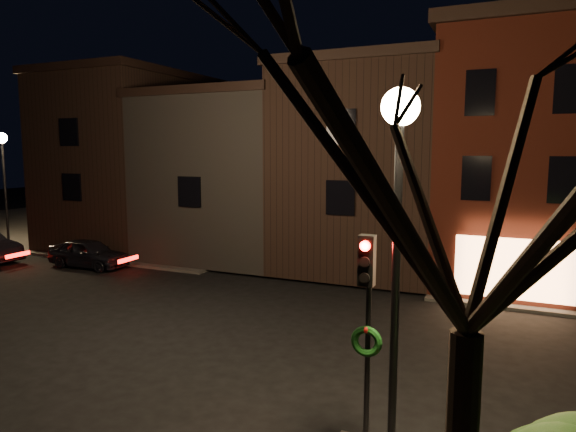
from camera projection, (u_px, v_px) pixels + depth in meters
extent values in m
plane|color=black|center=(243.00, 324.00, 16.71)|extent=(120.00, 120.00, 0.00)
cube|color=#2D2B28|center=(149.00, 217.00, 42.88)|extent=(30.00, 30.00, 0.12)
cube|color=#44140C|center=(519.00, 162.00, 21.44)|extent=(6.00, 8.00, 10.00)
cube|color=black|center=(527.00, 32.00, 20.77)|extent=(6.50, 8.50, 0.50)
cube|color=#FFAF72|center=(514.00, 269.00, 18.25)|extent=(4.00, 0.12, 2.20)
cube|color=black|center=(373.00, 171.00, 25.03)|extent=(7.00, 10.00, 9.00)
cube|color=black|center=(375.00, 72.00, 24.43)|extent=(7.30, 10.30, 0.40)
cube|color=black|center=(243.00, 178.00, 28.01)|extent=(7.50, 10.00, 8.00)
cube|color=black|center=(242.00, 99.00, 27.47)|extent=(7.80, 10.30, 0.40)
cube|color=black|center=(137.00, 162.00, 30.83)|extent=(7.00, 10.00, 9.50)
cube|color=black|center=(134.00, 78.00, 30.20)|extent=(7.30, 10.30, 0.40)
cylinder|color=black|center=(395.00, 305.00, 8.38)|extent=(0.14, 0.14, 6.00)
sphere|color=#FFD18C|center=(400.00, 107.00, 7.97)|extent=(0.60, 0.60, 0.60)
cylinder|color=black|center=(5.00, 194.00, 29.58)|extent=(0.14, 0.14, 6.00)
sphere|color=#FFD18C|center=(1.00, 138.00, 29.17)|extent=(0.60, 0.60, 0.60)
cylinder|color=black|center=(368.00, 345.00, 9.29)|extent=(0.10, 0.10, 4.00)
cube|color=black|center=(367.00, 261.00, 8.92)|extent=(0.28, 0.22, 0.90)
cylinder|color=#FF0C07|center=(365.00, 246.00, 8.78)|extent=(0.18, 0.06, 0.18)
cylinder|color=black|center=(365.00, 262.00, 8.81)|extent=(0.18, 0.06, 0.18)
cylinder|color=black|center=(365.00, 278.00, 8.85)|extent=(0.18, 0.06, 0.18)
torus|color=#0C380F|center=(366.00, 341.00, 9.20)|extent=(0.58, 0.14, 0.58)
sphere|color=#990C0C|center=(366.00, 330.00, 9.15)|extent=(0.12, 0.12, 0.12)
imported|color=black|center=(89.00, 253.00, 24.68)|extent=(4.08, 1.68, 1.39)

